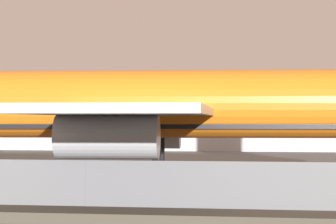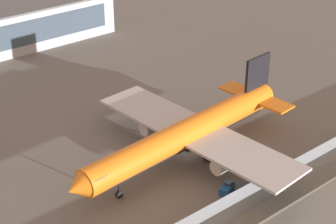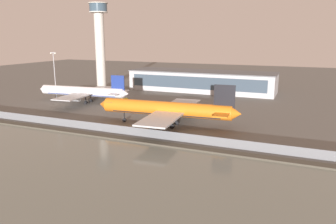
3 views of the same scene
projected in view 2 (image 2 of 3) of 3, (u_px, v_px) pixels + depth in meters
The scene contains 5 objects.
ground_plane at pixel (186, 153), 100.97m from camera, with size 500.00×500.00×0.00m, color #66635E.
shoreline_seawall at pixel (273, 207), 86.90m from camera, with size 320.00×3.00×0.50m.
perimeter_fence at pixel (252, 188), 89.48m from camera, with size 280.00×0.10×2.56m.
cargo_jet_orange at pixel (189, 133), 96.47m from camera, with size 49.00×42.07×14.54m.
baggage_tug at pixel (227, 188), 90.33m from camera, with size 3.57×2.77×1.80m.
Camera 2 is at (-56.94, -63.91, 54.16)m, focal length 60.00 mm.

